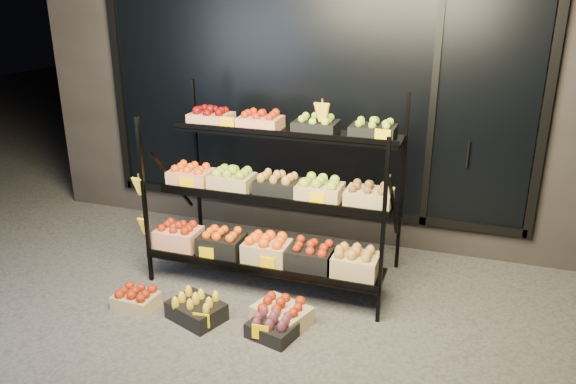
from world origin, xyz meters
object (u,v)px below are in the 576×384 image
at_px(display_rack, 273,196).
at_px(floor_crate_left, 136,298).
at_px(floor_crate_midleft, 196,308).
at_px(floor_crate_midright, 282,312).

height_order(display_rack, floor_crate_left, display_rack).
relative_size(floor_crate_left, floor_crate_midleft, 0.70).
bearing_deg(display_rack, floor_crate_midright, -64.75).
distance_m(display_rack, floor_crate_left, 1.42).
distance_m(floor_crate_left, floor_crate_midleft, 0.55).
bearing_deg(floor_crate_midright, floor_crate_left, -152.66).
height_order(floor_crate_left, floor_crate_midright, floor_crate_midright).
relative_size(display_rack, floor_crate_left, 6.23).
bearing_deg(floor_crate_left, floor_crate_midright, 10.63).
xyz_separation_m(floor_crate_midleft, floor_crate_midright, (0.66, 0.17, -0.00)).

